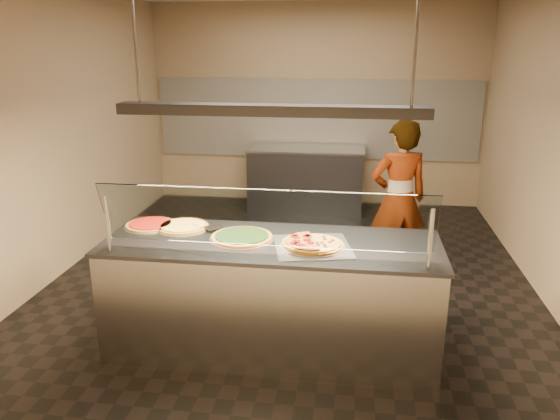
# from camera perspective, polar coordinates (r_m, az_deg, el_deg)

# --- Properties ---
(ground) EXTENTS (5.00, 6.00, 0.02)m
(ground) POSITION_cam_1_polar(r_m,az_deg,el_deg) (5.94, 1.24, -7.06)
(ground) COLOR black
(ground) RESTS_ON ground
(wall_back) EXTENTS (5.00, 0.02, 3.00)m
(wall_back) POSITION_cam_1_polar(r_m,az_deg,el_deg) (8.46, 3.79, 10.84)
(wall_back) COLOR tan
(wall_back) RESTS_ON ground
(wall_front) EXTENTS (5.00, 0.02, 3.00)m
(wall_front) POSITION_cam_1_polar(r_m,az_deg,el_deg) (2.62, -6.44, -3.66)
(wall_front) COLOR tan
(wall_front) RESTS_ON ground
(wall_left) EXTENTS (0.02, 6.00, 3.00)m
(wall_left) POSITION_cam_1_polar(r_m,az_deg,el_deg) (6.30, -22.18, 7.45)
(wall_left) COLOR tan
(wall_left) RESTS_ON ground
(wall_right) EXTENTS (0.02, 6.00, 3.00)m
(wall_right) POSITION_cam_1_polar(r_m,az_deg,el_deg) (5.77, 27.08, 6.05)
(wall_right) COLOR tan
(wall_right) RESTS_ON ground
(tile_band) EXTENTS (4.90, 0.02, 1.20)m
(tile_band) POSITION_cam_1_polar(r_m,az_deg,el_deg) (8.46, 3.75, 9.48)
(tile_band) COLOR silver
(tile_band) RESTS_ON wall_back
(serving_counter) EXTENTS (2.64, 0.94, 0.93)m
(serving_counter) POSITION_cam_1_polar(r_m,az_deg,el_deg) (4.47, -0.86, -8.87)
(serving_counter) COLOR #B7B7BC
(serving_counter) RESTS_ON ground
(sneeze_guard) EXTENTS (2.40, 0.18, 0.54)m
(sneeze_guard) POSITION_cam_1_polar(r_m,az_deg,el_deg) (3.87, -1.70, -0.94)
(sneeze_guard) COLOR #B7B7BC
(sneeze_guard) RESTS_ON serving_counter
(perforated_tray) EXTENTS (0.67, 0.67, 0.01)m
(perforated_tray) POSITION_cam_1_polar(r_m,az_deg,el_deg) (4.18, 3.44, -3.77)
(perforated_tray) COLOR silver
(perforated_tray) RESTS_ON serving_counter
(half_pizza_pepperoni) EXTENTS (0.33, 0.51, 0.05)m
(half_pizza_pepperoni) POSITION_cam_1_polar(r_m,az_deg,el_deg) (4.18, 1.90, -3.35)
(half_pizza_pepperoni) COLOR #945E1E
(half_pizza_pepperoni) RESTS_ON perforated_tray
(half_pizza_sausage) EXTENTS (0.33, 0.51, 0.04)m
(half_pizza_sausage) POSITION_cam_1_polar(r_m,az_deg,el_deg) (4.16, 5.01, -3.59)
(half_pizza_sausage) COLOR #945E1E
(half_pizza_sausage) RESTS_ON perforated_tray
(pizza_spinach) EXTENTS (0.52, 0.52, 0.03)m
(pizza_spinach) POSITION_cam_1_polar(r_m,az_deg,el_deg) (4.35, -4.00, -2.80)
(pizza_spinach) COLOR silver
(pizza_spinach) RESTS_ON serving_counter
(pizza_cheese) EXTENTS (0.45, 0.45, 0.03)m
(pizza_cheese) POSITION_cam_1_polar(r_m,az_deg,el_deg) (4.66, -10.09, -1.67)
(pizza_cheese) COLOR silver
(pizza_cheese) RESTS_ON serving_counter
(pizza_tomato) EXTENTS (0.44, 0.44, 0.03)m
(pizza_tomato) POSITION_cam_1_polar(r_m,az_deg,el_deg) (4.76, -13.38, -1.45)
(pizza_tomato) COLOR silver
(pizza_tomato) RESTS_ON serving_counter
(pizza_spatula) EXTENTS (0.29, 0.17, 0.02)m
(pizza_spatula) POSITION_cam_1_polar(r_m,az_deg,el_deg) (4.59, -7.97, -1.67)
(pizza_spatula) COLOR #B7B7BC
(pizza_spatula) RESTS_ON pizza_spinach
(prep_table) EXTENTS (1.72, 0.74, 0.93)m
(prep_table) POSITION_cam_1_polar(r_m,az_deg,el_deg) (8.20, 2.74, 3.31)
(prep_table) COLOR #3B3B40
(prep_table) RESTS_ON ground
(worker) EXTENTS (0.71, 0.57, 1.69)m
(worker) POSITION_cam_1_polar(r_m,az_deg,el_deg) (5.86, 12.29, 1.10)
(worker) COLOR #28242D
(worker) RESTS_ON ground
(heat_lamp_housing) EXTENTS (2.30, 0.18, 0.08)m
(heat_lamp_housing) POSITION_cam_1_polar(r_m,az_deg,el_deg) (4.04, -0.96, 10.39)
(heat_lamp_housing) COLOR #3B3B40
(heat_lamp_housing) RESTS_ON ceiling
(lamp_rod_left) EXTENTS (0.02, 0.02, 1.01)m
(lamp_rod_left) POSITION_cam_1_polar(r_m,az_deg,el_deg) (4.29, -14.98, 17.53)
(lamp_rod_left) COLOR #B7B7BC
(lamp_rod_left) RESTS_ON ceiling
(lamp_rod_right) EXTENTS (0.02, 0.02, 1.01)m
(lamp_rod_right) POSITION_cam_1_polar(r_m,az_deg,el_deg) (3.98, 14.09, 17.66)
(lamp_rod_right) COLOR #B7B7BC
(lamp_rod_right) RESTS_ON ceiling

